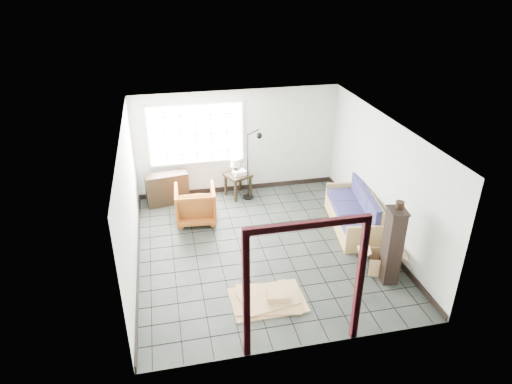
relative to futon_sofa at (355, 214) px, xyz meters
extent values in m
plane|color=black|center=(-2.17, -0.38, -0.33)|extent=(5.50, 5.50, 0.00)
cube|color=#AAB0A9|center=(-2.17, 2.37, 0.97)|extent=(5.00, 0.02, 2.60)
cube|color=#AAB0A9|center=(-2.17, -3.13, 0.97)|extent=(5.00, 0.02, 2.60)
cube|color=#AAB0A9|center=(-4.67, -0.38, 0.97)|extent=(0.02, 5.50, 2.60)
cube|color=#AAB0A9|center=(0.33, -0.38, 0.97)|extent=(0.02, 5.50, 2.60)
cube|color=white|center=(-2.17, -0.38, 2.27)|extent=(5.00, 5.50, 0.02)
cube|color=black|center=(-2.17, 2.35, -0.27)|extent=(4.95, 0.03, 0.12)
cube|color=black|center=(-4.65, -0.38, -0.27)|extent=(0.03, 5.45, 0.12)
cube|color=black|center=(0.31, -0.38, -0.27)|extent=(0.03, 5.45, 0.12)
cube|color=silver|center=(-3.17, 2.33, 1.27)|extent=(2.32, 0.06, 1.52)
cube|color=white|center=(-3.17, 2.29, 1.27)|extent=(2.20, 0.02, 1.40)
cube|color=#390C12|center=(-3.02, -3.08, 0.72)|extent=(0.10, 0.08, 2.10)
cube|color=#390C12|center=(-1.32, -3.08, 0.72)|extent=(0.10, 0.08, 2.10)
cube|color=#390C12|center=(-2.17, -3.08, 1.82)|extent=(1.80, 0.08, 0.10)
cube|color=tan|center=(-0.06, 0.01, -0.15)|extent=(1.04, 2.01, 0.34)
cube|color=tan|center=(-0.21, -0.97, -0.02)|extent=(0.77, 0.17, 0.61)
cube|color=tan|center=(0.08, 0.99, -0.02)|extent=(0.77, 0.17, 0.61)
cube|color=tan|center=(0.28, -0.04, 0.20)|extent=(0.36, 1.91, 0.67)
cube|color=#1C1C46|center=(-0.18, -0.61, 0.10)|extent=(0.77, 0.71, 0.15)
cube|color=#1C1C46|center=(0.10, -0.65, 0.33)|extent=(0.22, 0.63, 0.50)
cube|color=#1C1C46|center=(-0.08, 0.01, 0.10)|extent=(0.77, 0.71, 0.15)
cube|color=#1C1C46|center=(0.19, -0.03, 0.33)|extent=(0.22, 0.63, 0.50)
cube|color=#1C1C46|center=(0.01, 0.64, 0.10)|extent=(0.77, 0.71, 0.15)
cube|color=#1C1C46|center=(0.29, 0.60, 0.33)|extent=(0.22, 0.63, 0.50)
imported|color=#933315|center=(-3.38, 1.04, 0.13)|extent=(0.93, 0.87, 0.91)
cube|color=black|center=(-2.24, 2.02, 0.25)|extent=(0.73, 0.73, 0.07)
cube|color=black|center=(-2.35, 1.73, -0.05)|extent=(0.07, 0.07, 0.55)
cube|color=black|center=(-1.95, 1.91, -0.05)|extent=(0.07, 0.07, 0.55)
cube|color=black|center=(-2.53, 2.13, -0.05)|extent=(0.07, 0.07, 0.55)
cube|color=black|center=(-2.13, 2.31, -0.05)|extent=(0.07, 0.07, 0.55)
cylinder|color=black|center=(-2.29, 2.07, 0.35)|extent=(0.12, 0.12, 0.13)
cylinder|color=black|center=(-2.29, 2.07, 0.46)|extent=(0.03, 0.03, 0.09)
cone|color=beige|center=(-2.29, 2.07, 0.57)|extent=(0.32, 0.32, 0.19)
cube|color=silver|center=(-2.21, 1.97, 0.34)|extent=(0.35, 0.30, 0.11)
cylinder|color=black|center=(-2.35, 1.93, 0.34)|extent=(0.04, 0.07, 0.06)
cylinder|color=black|center=(-2.01, 1.88, -0.31)|extent=(0.31, 0.31, 0.03)
cylinder|color=black|center=(-2.01, 1.88, 0.53)|extent=(0.03, 0.03, 1.67)
cylinder|color=black|center=(-1.89, 1.81, 1.41)|extent=(0.28, 0.06, 0.15)
sphere|color=black|center=(-1.77, 1.74, 1.33)|extent=(0.17, 0.17, 0.15)
cube|color=black|center=(-3.97, 2.02, 0.06)|extent=(1.04, 0.53, 0.77)
cube|color=black|center=(-3.97, 2.02, 0.07)|extent=(0.97, 0.47, 0.03)
cube|color=black|center=(-0.13, -1.87, 0.40)|extent=(0.32, 0.40, 1.46)
cube|color=black|center=(-0.13, -1.87, 1.13)|extent=(0.36, 0.44, 0.04)
cylinder|color=black|center=(-0.07, -1.80, 1.21)|extent=(0.15, 0.15, 0.11)
cube|color=#906A45|center=(-0.13, -1.58, -0.31)|extent=(0.64, 0.57, 0.02)
cube|color=black|center=(-0.38, -1.50, -0.14)|extent=(0.14, 0.42, 0.37)
cube|color=#906A45|center=(0.13, -1.66, -0.14)|extent=(0.14, 0.42, 0.37)
cube|color=#906A45|center=(-0.19, -1.79, -0.14)|extent=(0.52, 0.17, 0.37)
cube|color=#906A45|center=(-0.06, -1.37, -0.14)|extent=(0.52, 0.17, 0.37)
cube|color=#906A45|center=(-0.46, -1.48, 0.10)|extent=(0.32, 0.47, 0.15)
cube|color=#906A45|center=(0.20, -1.68, 0.10)|extent=(0.32, 0.47, 0.15)
cube|color=#906A45|center=(-2.44, -1.98, -0.31)|extent=(1.28, 0.92, 0.03)
cube|color=#906A45|center=(-2.44, -1.98, -0.29)|extent=(1.24, 1.01, 0.03)
cube|color=#906A45|center=(-2.44, -1.98, -0.26)|extent=(1.06, 0.84, 0.03)
cube|color=#906A45|center=(-2.29, -2.04, -0.19)|extent=(0.41, 0.35, 0.11)
camera|label=1|loc=(-3.95, -8.01, 4.96)|focal=32.00mm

